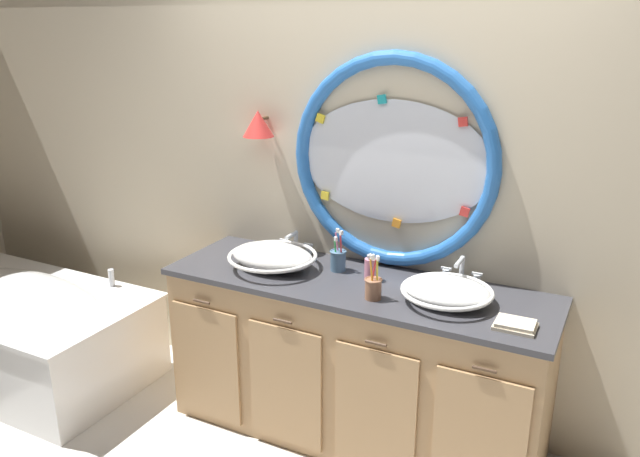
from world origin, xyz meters
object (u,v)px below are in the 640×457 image
Objects in this scene: soap_dispenser at (370,269)px; folded_hand_towel at (515,325)px; sink_basin_right at (447,291)px; sink_basin_left at (273,256)px; bathtub at (16,324)px; toothbrush_holder_right at (373,287)px; toothbrush_holder_left at (338,259)px.

soap_dispenser reaches higher than folded_hand_towel.
sink_basin_left is at bearing -180.00° from sink_basin_right.
sink_basin_right reaches higher than bathtub.
sink_basin_left is 1.11× the size of sink_basin_right.
toothbrush_holder_right is at bearing 5.93° from bathtub.
sink_basin_left is 0.52m from soap_dispenser.
folded_hand_towel is (0.65, -0.00, -0.04)m from toothbrush_holder_right.
soap_dispenser is 0.78m from folded_hand_towel.
folded_hand_towel is at bearing 4.58° from bathtub.
sink_basin_left is at bearing 12.07° from bathtub.
toothbrush_holder_left reaches higher than soap_dispenser.
soap_dispenser is (0.52, 0.08, -0.00)m from sink_basin_left.
sink_basin_left is 2.11× the size of toothbrush_holder_right.
sink_basin_left reaches higher than bathtub.
toothbrush_holder_left is at bearing 167.73° from soap_dispenser.
folded_hand_towel is at bearing -14.55° from toothbrush_holder_left.
bathtub is 9.82× the size of folded_hand_towel.
folded_hand_towel is at bearing -0.22° from toothbrush_holder_right.
soap_dispenser is (-0.41, 0.08, 0.01)m from sink_basin_right.
toothbrush_holder_left and toothbrush_holder_right have the same top height.
sink_basin_left is at bearing -171.03° from soap_dispenser.
toothbrush_holder_left is at bearing 21.37° from sink_basin_left.
toothbrush_holder_right reaches higher than sink_basin_left.
bathtub is 2.30m from soap_dispenser.
bathtub is 1.81m from sink_basin_left.
sink_basin_left is at bearing 169.17° from toothbrush_holder_right.
toothbrush_holder_right is at bearing -159.37° from sink_basin_right.
folded_hand_towel is at bearing -19.91° from sink_basin_right.
toothbrush_holder_right is at bearing 179.78° from folded_hand_towel.
sink_basin_right is 0.34m from toothbrush_holder_right.
bathtub is at bearing -175.42° from folded_hand_towel.
toothbrush_holder_left is at bearing 13.63° from bathtub.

